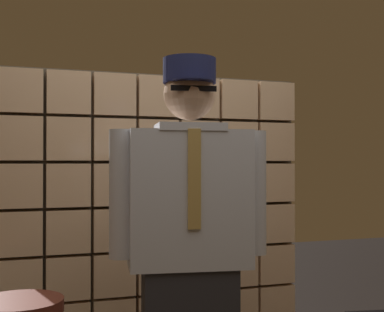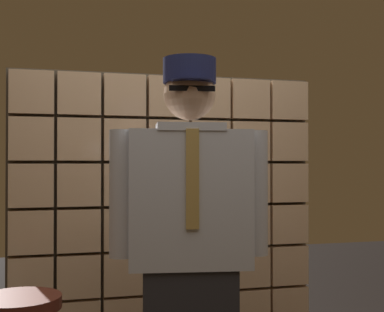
{
  "view_description": "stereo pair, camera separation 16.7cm",
  "coord_description": "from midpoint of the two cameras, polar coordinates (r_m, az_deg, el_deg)",
  "views": [
    {
      "loc": [
        -0.86,
        -1.87,
        1.34
      ],
      "look_at": [
        -0.09,
        0.37,
        1.37
      ],
      "focal_mm": 49.4,
      "sensor_mm": 36.0,
      "label": 1
    },
    {
      "loc": [
        -0.7,
        -1.92,
        1.34
      ],
      "look_at": [
        -0.09,
        0.37,
        1.37
      ],
      "focal_mm": 49.4,
      "sensor_mm": 36.0,
      "label": 2
    }
  ],
  "objects": [
    {
      "name": "glass_block_wall",
      "position": [
        3.31,
        -5.25,
        -7.71
      ],
      "size": [
        1.91,
        0.1,
        1.91
      ],
      "color": "#E0B78C",
      "rests_on": "ground"
    },
    {
      "name": "standing_person",
      "position": [
        2.41,
        -2.29,
        -10.18
      ],
      "size": [
        0.72,
        0.35,
        1.81
      ],
      "rotation": [
        0.0,
        0.0,
        -0.15
      ],
      "color": "#28282D",
      "rests_on": "ground"
    }
  ]
}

